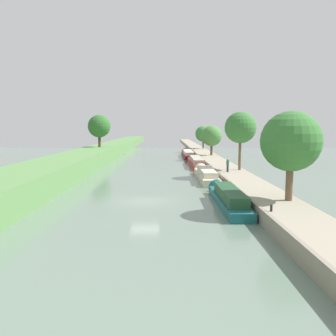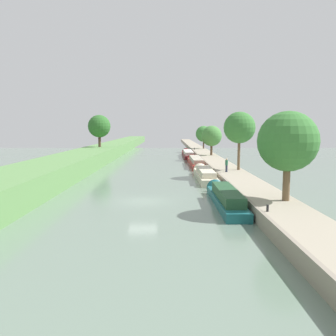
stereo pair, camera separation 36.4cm
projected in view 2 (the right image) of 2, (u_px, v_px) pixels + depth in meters
The scene contains 16 objects.
ground_plane at pixel (143, 201), 30.72m from camera, with size 160.00×160.00×0.00m, color slate.
left_grassy_bank at pixel (8, 188), 30.61m from camera, with size 6.80×260.00×2.40m.
right_towpath at pixel (260, 196), 30.63m from camera, with size 3.61×260.00×1.04m.
stone_quay at pixel (238, 195), 30.63m from camera, with size 0.25×260.00×1.09m.
narrowboat_teal at pixel (226, 197), 29.52m from camera, with size 1.80×12.40×2.00m.
narrowboat_cream at pixel (205, 174), 44.00m from camera, with size 1.96×12.97×1.96m.
narrowboat_red at pixel (196, 162), 59.68m from camera, with size 1.98×16.46×2.04m.
narrowboat_maroon at pixel (189, 154), 77.64m from camera, with size 2.14×16.95×2.05m.
tree_rightbank_near at pixel (289, 142), 25.58m from camera, with size 4.40×4.40×6.57m.
tree_rightbank_midnear at pixel (240, 128), 44.28m from camera, with size 3.97×3.97×7.34m.
tree_rightbank_midfar at pixel (213, 136), 67.82m from camera, with size 3.93×3.93×5.70m.
tree_rightbank_far at pixel (205, 134), 89.39m from camera, with size 4.03×4.03×5.74m.
tree_leftbank_downstream at pixel (100, 126), 72.03m from camera, with size 4.57×4.57×6.53m.
person_walking at pixel (227, 165), 42.61m from camera, with size 0.34×0.34×1.66m.
mooring_bollard_near at pixel (269, 208), 22.63m from camera, with size 0.16×0.16×0.45m.
mooring_bollard_far at pixel (195, 149), 85.35m from camera, with size 0.16×0.16×0.45m.
Camera 2 is at (2.22, -30.17, 6.42)m, focal length 37.76 mm.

